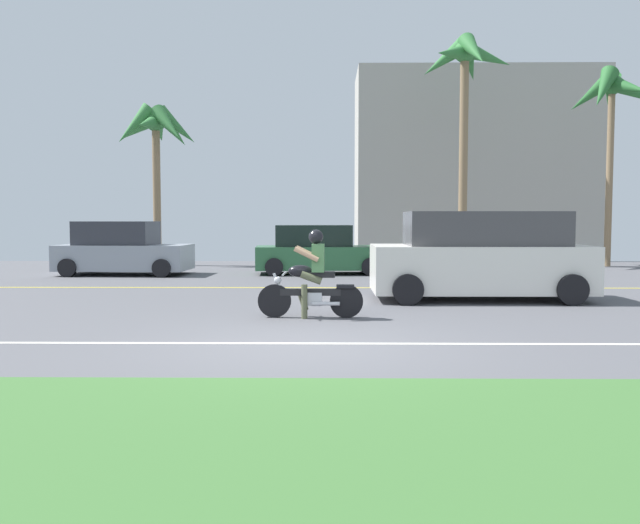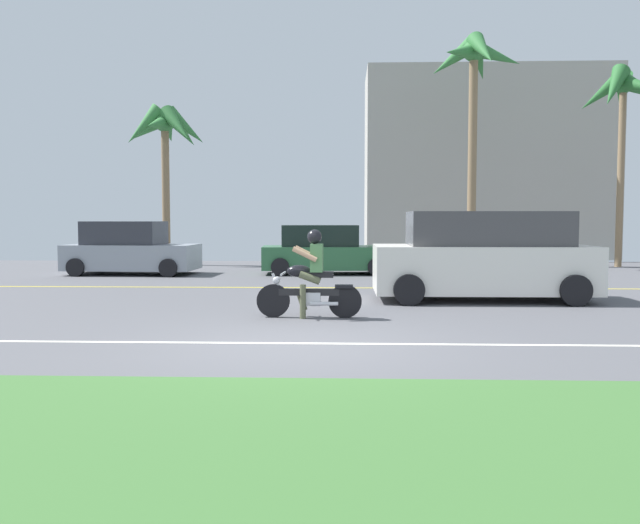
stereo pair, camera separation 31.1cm
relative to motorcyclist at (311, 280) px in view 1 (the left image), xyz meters
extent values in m
cube|color=#545459|center=(-0.05, 0.52, -0.68)|extent=(56.00, 30.00, 0.04)
cube|color=#3D6B33|center=(-0.05, -6.58, -0.63)|extent=(56.00, 3.80, 0.06)
cube|color=silver|center=(-0.05, -2.44, -0.66)|extent=(50.40, 0.12, 0.01)
cube|color=yellow|center=(-0.05, 5.03, -0.66)|extent=(50.40, 0.12, 0.01)
cylinder|color=black|center=(-0.66, 0.02, -0.37)|extent=(0.59, 0.11, 0.59)
cylinder|color=black|center=(0.62, -0.01, -0.37)|extent=(0.59, 0.11, 0.59)
cylinder|color=#B7BAC1|center=(-0.56, 0.02, -0.12)|extent=(0.27, 0.06, 0.52)
cube|color=black|center=(-0.02, 0.00, -0.21)|extent=(1.08, 0.13, 0.12)
cube|color=#B7BAC1|center=(0.03, 0.00, -0.33)|extent=(0.32, 0.21, 0.24)
ellipsoid|color=black|center=(-0.19, 0.01, 0.17)|extent=(0.43, 0.24, 0.22)
cube|color=black|center=(0.18, 0.00, 0.11)|extent=(0.48, 0.23, 0.10)
cube|color=black|center=(0.60, -0.01, -0.10)|extent=(0.32, 0.17, 0.06)
cylinder|color=#B7BAC1|center=(-0.48, 0.02, 0.12)|extent=(0.05, 0.61, 0.04)
sphere|color=#B7BAC1|center=(-0.60, 0.02, 0.00)|extent=(0.14, 0.14, 0.14)
cylinder|color=#B7BAC1|center=(0.26, -0.12, -0.40)|extent=(0.50, 0.08, 0.07)
cube|color=#4C7F4C|center=(0.12, 0.00, 0.40)|extent=(0.23, 0.32, 0.49)
sphere|color=black|center=(0.08, 0.00, 0.78)|extent=(0.26, 0.26, 0.26)
cylinder|color=#51563D|center=(0.01, 0.10, 0.06)|extent=(0.40, 0.14, 0.25)
cylinder|color=#51563D|center=(0.00, -0.09, 0.06)|extent=(0.40, 0.14, 0.25)
cylinder|color=#51563D|center=(-0.12, -0.13, -0.36)|extent=(0.11, 0.11, 0.60)
cylinder|color=#51563D|center=(-0.15, 0.13, -0.40)|extent=(0.20, 0.11, 0.33)
cylinder|color=tan|center=(-0.07, 0.20, 0.48)|extent=(0.45, 0.10, 0.28)
cylinder|color=tan|center=(-0.08, -0.19, 0.48)|extent=(0.45, 0.10, 0.28)
cube|color=white|center=(3.58, 2.66, 0.02)|extent=(4.64, 1.91, 1.01)
cube|color=#444346|center=(3.68, 2.66, 0.89)|extent=(3.34, 1.64, 0.73)
cylinder|color=black|center=(5.25, 3.61, -0.34)|extent=(0.64, 0.22, 0.64)
cylinder|color=black|center=(1.91, 3.59, -0.34)|extent=(0.64, 0.22, 0.64)
cylinder|color=black|center=(5.26, 1.72, -0.34)|extent=(0.64, 0.22, 0.64)
cylinder|color=black|center=(1.92, 1.71, -0.34)|extent=(0.64, 0.22, 0.64)
cylinder|color=black|center=(6.00, 2.67, 0.07)|extent=(0.20, 0.58, 0.58)
cube|color=#8C939E|center=(-6.11, 8.89, -0.11)|extent=(4.09, 2.00, 0.79)
cube|color=#2D2F36|center=(-6.35, 8.90, 0.65)|extent=(2.39, 1.67, 0.73)
cylinder|color=black|center=(-7.59, 8.03, -0.38)|extent=(0.57, 0.20, 0.56)
cylinder|color=black|center=(-4.70, 7.92, -0.38)|extent=(0.57, 0.20, 0.56)
cylinder|color=black|center=(-7.52, 9.87, -0.38)|extent=(0.57, 0.20, 0.56)
cylinder|color=black|center=(-4.63, 9.75, -0.38)|extent=(0.57, 0.20, 0.56)
cube|color=#2D663D|center=(0.07, 9.29, -0.14)|extent=(4.22, 1.86, 0.73)
cube|color=black|center=(-0.18, 9.28, 0.56)|extent=(2.48, 1.53, 0.67)
cylinder|color=black|center=(-1.37, 8.40, -0.38)|extent=(0.57, 0.21, 0.56)
cylinder|color=black|center=(1.60, 8.59, -0.38)|extent=(0.57, 0.21, 0.56)
cylinder|color=black|center=(-1.47, 10.00, -0.38)|extent=(0.57, 0.21, 0.56)
cylinder|color=black|center=(1.50, 10.19, -0.38)|extent=(0.57, 0.21, 0.56)
cylinder|color=#846B4C|center=(-6.21, 13.22, 2.04)|extent=(0.29, 0.29, 5.42)
sphere|color=#337538|center=(-6.21, 13.22, 4.75)|extent=(0.76, 0.76, 0.76)
cone|color=#337538|center=(-5.43, 13.33, 4.56)|extent=(1.79, 0.87, 1.61)
cone|color=#337538|center=(-5.75, 13.84, 4.56)|extent=(1.52, 1.76, 1.60)
cone|color=#337538|center=(-6.29, 13.99, 4.56)|extent=(0.82, 1.89, 1.27)
cone|color=#337538|center=(-6.92, 13.53, 4.56)|extent=(1.93, 1.30, 1.29)
cone|color=#337538|center=(-6.92, 12.90, 4.56)|extent=(1.74, 1.22, 1.71)
cone|color=#337538|center=(-6.29, 12.44, 4.56)|extent=(0.81, 1.88, 0.96)
cone|color=#337538|center=(-5.61, 12.71, 4.56)|extent=(1.73, 1.61, 1.57)
cylinder|color=#846B4C|center=(5.40, 13.41, 3.35)|extent=(0.32, 0.32, 8.02)
sphere|color=#337538|center=(5.40, 13.41, 7.35)|extent=(0.84, 0.84, 0.84)
cone|color=#337538|center=(6.24, 13.45, 7.14)|extent=(2.02, 0.77, 1.22)
cone|color=#337538|center=(5.74, 14.17, 7.14)|extent=(1.39, 2.01, 1.66)
cone|color=#337538|center=(4.69, 13.86, 7.14)|extent=(2.01, 1.63, 1.50)
cone|color=#337538|center=(4.82, 12.80, 7.14)|extent=(1.84, 1.88, 0.99)
cone|color=#337538|center=(5.56, 12.58, 7.14)|extent=(1.03, 2.00, 1.64)
cylinder|color=#846B4C|center=(10.65, 12.78, 2.63)|extent=(0.24, 0.24, 6.58)
sphere|color=#28662D|center=(10.65, 12.78, 5.92)|extent=(0.63, 0.63, 0.63)
cone|color=#28662D|center=(11.44, 12.85, 5.72)|extent=(1.91, 0.78, 1.27)
cone|color=#28662D|center=(10.93, 13.53, 5.72)|extent=(1.19, 1.83, 1.67)
cone|color=#28662D|center=(10.08, 13.33, 5.72)|extent=(1.75, 1.72, 1.50)
cone|color=#28662D|center=(10.10, 12.21, 5.72)|extent=(1.58, 1.61, 1.75)
cone|color=#28662D|center=(10.98, 12.06, 5.72)|extent=(1.35, 1.96, 1.18)
cube|color=#A8A399|center=(6.97, 18.52, 3.50)|extent=(10.80, 4.00, 8.33)
camera|label=1|loc=(0.31, -11.54, 1.09)|focal=36.69mm
camera|label=2|loc=(0.62, -11.54, 1.09)|focal=36.69mm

